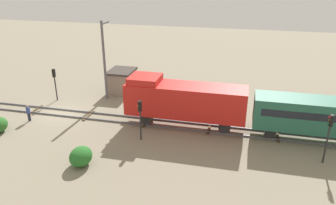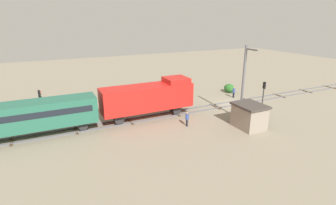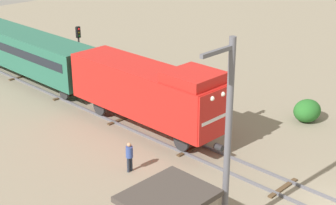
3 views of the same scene
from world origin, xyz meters
The scene contains 7 objects.
locomotive centered at (0.00, 12.87, 2.77)m, with size 2.90×11.60×4.60m.
passenger_car_leading centered at (0.00, 26.21, 2.52)m, with size 2.84×14.00×3.66m.
traffic_signal_mid centered at (3.40, 9.77, 2.56)m, with size 0.32×0.34×3.65m.
traffic_signal_far centered at (3.60, 24.64, 2.83)m, with size 0.32×0.34×4.06m.
worker_by_signal centered at (-4.20, 9.94, 1.00)m, with size 0.38×0.38×1.70m.
catenary_mast centered at (-5.06, 2.93, 4.68)m, with size 1.94×0.28×8.86m.
bush_near centered at (8.27, 6.58, 0.73)m, with size 2.02×1.65×1.47m, color #266726.
Camera 3 is at (-20.13, -8.36, 13.77)m, focal length 55.00 mm.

